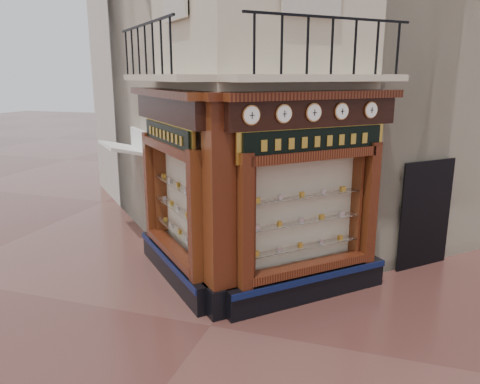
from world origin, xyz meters
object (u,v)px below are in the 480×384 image
at_px(corner_pilaster, 219,211).
at_px(signboard_left, 167,135).
at_px(signboard_right, 315,141).
at_px(awning, 129,237).
at_px(clock_b, 284,114).
at_px(clock_c, 313,112).
at_px(clock_a, 251,115).
at_px(clock_e, 371,110).
at_px(clock_d, 341,111).

relative_size(corner_pilaster, signboard_left, 1.98).
bearing_deg(corner_pilaster, signboard_right, -10.25).
height_order(corner_pilaster, awning, corner_pilaster).
xyz_separation_m(clock_b, signboard_right, (0.45, 0.60, -0.52)).
xyz_separation_m(clock_b, signboard_left, (-2.47, 0.60, -0.52)).
bearing_deg(signboard_right, clock_c, -141.40).
relative_size(clock_a, clock_e, 1.06).
bearing_deg(signboard_left, clock_b, -148.74).
xyz_separation_m(corner_pilaster, clock_a, (0.58, -0.03, 1.67)).
distance_m(clock_c, signboard_left, 2.95).
xyz_separation_m(clock_e, signboard_left, (-3.81, -0.73, -0.52)).
bearing_deg(clock_a, clock_b, -0.00).
xyz_separation_m(clock_a, signboard_right, (0.88, 1.04, -0.52)).
relative_size(clock_b, clock_c, 0.99).
bearing_deg(signboard_left, signboard_right, -135.00).
bearing_deg(clock_c, signboard_left, 131.53).
bearing_deg(signboard_left, clock_d, -130.69).
bearing_deg(corner_pilaster, clock_a, -47.69).
height_order(corner_pilaster, clock_c, corner_pilaster).
relative_size(clock_e, signboard_right, 0.14).
height_order(clock_e, signboard_right, clock_e).
bearing_deg(clock_c, clock_d, 0.00).
relative_size(clock_a, signboard_right, 0.14).
xyz_separation_m(clock_c, clock_d, (0.43, 0.43, -0.00)).
bearing_deg(clock_d, clock_b, -180.00).
xyz_separation_m(clock_a, awning, (-4.37, 3.12, -3.62)).
bearing_deg(clock_e, signboard_right, 174.49).
xyz_separation_m(clock_d, signboard_right, (-0.41, -0.25, -0.52)).
distance_m(clock_c, clock_e, 1.29).
bearing_deg(clock_a, signboard_right, 4.64).
distance_m(corner_pilaster, awning, 5.27).
height_order(corner_pilaster, clock_d, corner_pilaster).
bearing_deg(clock_c, clock_a, 180.00).
xyz_separation_m(clock_d, clock_e, (0.48, 0.48, -0.00)).
bearing_deg(clock_b, signboard_left, 121.26).
bearing_deg(awning, clock_c, -158.27).
xyz_separation_m(clock_e, awning, (-6.15, 1.34, -3.62)).
xyz_separation_m(corner_pilaster, awning, (-3.80, 3.09, -1.95)).
distance_m(corner_pilaster, signboard_right, 2.12).
distance_m(clock_a, signboard_left, 2.35).
distance_m(clock_d, awning, 6.97).
height_order(clock_d, signboard_left, clock_d).
bearing_deg(signboard_left, clock_c, -138.47).
xyz_separation_m(clock_b, clock_e, (1.34, 1.34, -0.00)).
relative_size(clock_b, signboard_right, 0.14).
distance_m(clock_b, signboard_left, 2.60).
bearing_deg(awning, signboard_right, -156.55).
height_order(clock_d, signboard_right, clock_d).
height_order(clock_e, awning, clock_e).
bearing_deg(corner_pilaster, signboard_left, 100.25).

